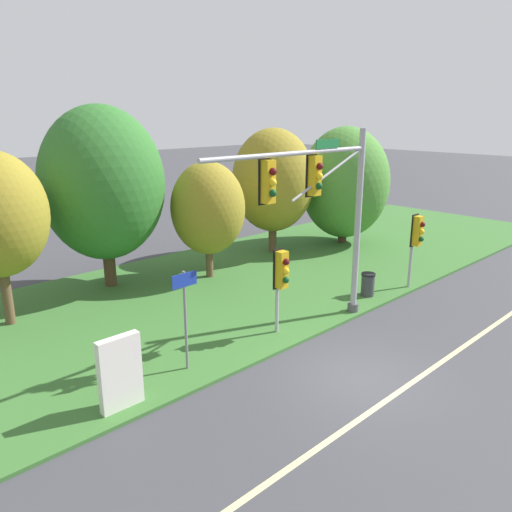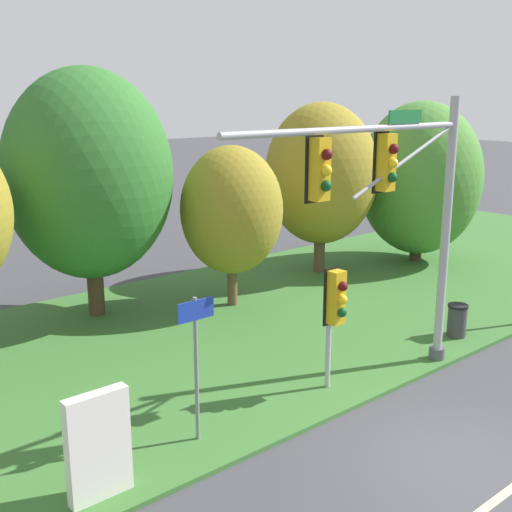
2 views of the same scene
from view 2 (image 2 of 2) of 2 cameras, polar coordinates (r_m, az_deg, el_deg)
name	(u,v)px [view 2 (image 2 of 2)]	position (r m, az deg, el deg)	size (l,w,h in m)	color
ground_plane	(453,459)	(13.23, 17.10, -16.86)	(160.00, 160.00, 0.00)	#3D3D42
grass_verge	(199,335)	(18.41, -5.05, -7.02)	(48.00, 11.50, 0.10)	#386B2D
traffic_signal_mast	(398,199)	(14.59, 12.54, 4.99)	(7.09, 0.49, 6.55)	#9EA0A5
pedestrian_signal_further_along	(335,304)	(14.41, 7.05, -4.24)	(0.46, 0.55, 2.89)	#9EA0A5
route_sign_post	(196,350)	(12.36, -5.34, -8.34)	(0.81, 0.08, 2.92)	slate
tree_behind_signpost	(88,175)	(19.55, -14.67, 6.97)	(4.95, 4.95, 7.40)	#4C3823
tree_mid_verge	(232,211)	(20.03, -2.18, 4.06)	(3.22, 3.22, 5.09)	brown
tree_tall_centre	(321,174)	(24.03, 5.82, 7.25)	(4.18, 4.18, 6.34)	brown
tree_right_far	(420,179)	(26.48, 14.38, 6.68)	(4.83, 4.83, 6.37)	#423021
info_kiosk	(98,446)	(11.34, -13.84, -16.11)	(1.10, 0.24, 1.90)	silver
trash_bin	(457,320)	(18.82, 17.43, -5.47)	(0.56, 0.56, 0.93)	#38383D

